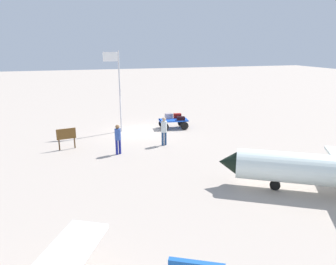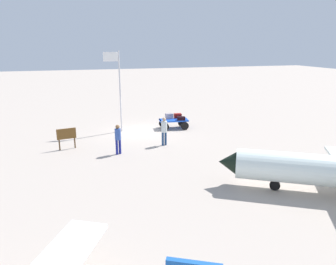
# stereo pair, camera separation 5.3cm
# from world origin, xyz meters

# --- Properties ---
(ground_plane) EXTENTS (120.00, 120.00, 0.00)m
(ground_plane) POSITION_xyz_m (0.00, 0.00, 0.00)
(ground_plane) COLOR #B2A396
(luggage_cart) EXTENTS (2.19, 1.36, 0.69)m
(luggage_cart) POSITION_xyz_m (-2.36, -0.19, 0.49)
(luggage_cart) COLOR blue
(luggage_cart) RESTS_ON ground
(suitcase_tan) EXTENTS (0.61, 0.44, 0.32)m
(suitcase_tan) POSITION_xyz_m (-2.84, -0.63, 0.85)
(suitcase_tan) COLOR maroon
(suitcase_tan) RESTS_ON luggage_cart
(suitcase_olive) EXTENTS (0.64, 0.50, 0.24)m
(suitcase_olive) POSITION_xyz_m (-2.86, 0.14, 0.81)
(suitcase_olive) COLOR black
(suitcase_olive) RESTS_ON luggage_cart
(suitcase_dark) EXTENTS (0.54, 0.45, 0.39)m
(suitcase_dark) POSITION_xyz_m (-2.14, -0.53, 0.89)
(suitcase_dark) COLOR gray
(suitcase_dark) RESTS_ON luggage_cart
(worker_lead) EXTENTS (0.45, 0.45, 1.72)m
(worker_lead) POSITION_xyz_m (2.33, 4.35, 1.01)
(worker_lead) COLOR navy
(worker_lead) RESTS_ON ground
(worker_trailing) EXTENTS (0.44, 0.44, 1.77)m
(worker_trailing) POSITION_xyz_m (-0.61, 3.50, 1.04)
(worker_trailing) COLOR navy
(worker_trailing) RESTS_ON ground
(flagpole) EXTENTS (1.09, 0.14, 5.64)m
(flagpole) POSITION_xyz_m (1.57, -0.48, 3.41)
(flagpole) COLOR silver
(flagpole) RESTS_ON ground
(signboard) EXTENTS (1.10, 0.25, 1.26)m
(signboard) POSITION_xyz_m (5.13, 2.57, 0.84)
(signboard) COLOR #4C3319
(signboard) RESTS_ON ground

